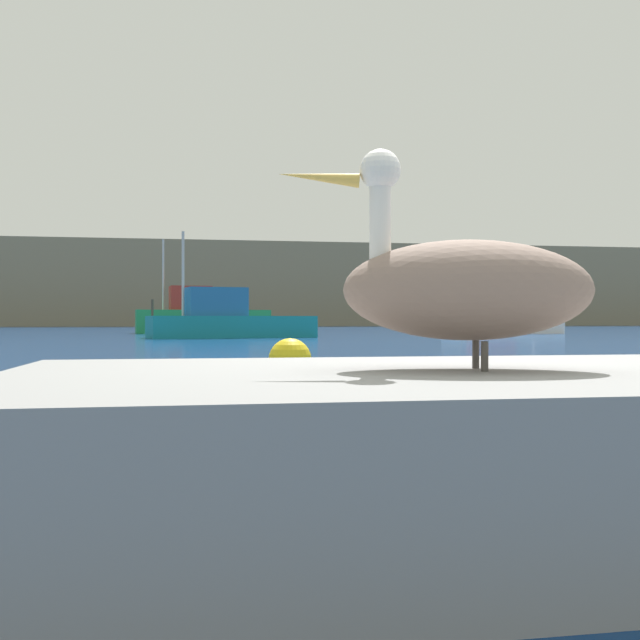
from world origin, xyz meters
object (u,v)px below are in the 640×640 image
(fishing_boat_teal, at_px, (228,321))
(fishing_boat_green, at_px, (201,317))
(fishing_boat_white, at_px, (501,320))
(mooring_buoy, at_px, (290,360))
(pelican, at_px, (464,286))

(fishing_boat_teal, distance_m, fishing_boat_green, 10.41)
(fishing_boat_white, xyz_separation_m, mooring_buoy, (-15.37, -28.22, -0.47))
(fishing_boat_white, bearing_deg, fishing_boat_teal, -172.09)
(fishing_boat_teal, bearing_deg, fishing_boat_green, -95.82)
(pelican, relative_size, mooring_buoy, 2.28)
(pelican, xyz_separation_m, mooring_buoy, (0.16, 6.81, -0.69))
(fishing_boat_white, height_order, mooring_buoy, fishing_boat_white)
(fishing_boat_white, bearing_deg, mooring_buoy, -130.85)
(pelican, distance_m, fishing_boat_green, 39.80)
(fishing_boat_teal, relative_size, fishing_boat_green, 0.97)
(fishing_boat_teal, height_order, fishing_boat_green, fishing_boat_green)
(fishing_boat_white, height_order, fishing_boat_teal, fishing_boat_teal)
(fishing_boat_white, distance_m, fishing_boat_teal, 16.20)
(fishing_boat_green, bearing_deg, fishing_boat_white, 157.11)
(pelican, height_order, fishing_boat_teal, fishing_boat_teal)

